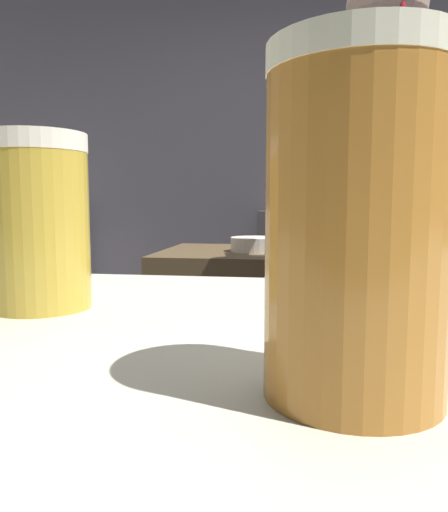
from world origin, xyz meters
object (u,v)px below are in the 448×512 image
Objects in this scene: bottle_soy at (292,199)px; bottle_olive_oil at (400,199)px; mini_fridge at (21,287)px; bartender at (380,232)px; pint_glass_near at (40,222)px; mixing_bowl at (257,244)px; pint_glass_far at (356,227)px; chefs_knife at (441,254)px.

bottle_olive_oil is (0.66, -0.01, 0.00)m from bottle_soy.
bottle_soy reaches higher than mini_fridge.
pint_glass_near is at bearing 145.55° from bartender.
pint_glass_far is at bearing -83.63° from mixing_bowl.
chefs_knife is 1.22× the size of bottle_soy.
pint_glass_near reaches higher than chefs_knife.
chefs_knife is (0.28, 0.41, -0.10)m from bartender.
mini_fridge is at bearing 145.49° from mixing_bowl.
bottle_olive_oil is at bearing 108.17° from chefs_knife.
bottle_soy is at bearing 91.38° from pint_glass_far.
pint_glass_near is at bearing -92.95° from bottle_soy.
pint_glass_near is at bearing -92.24° from chefs_knife.
pint_glass_near is (-0.03, -1.53, 0.14)m from mixing_bowl.
pint_glass_near is at bearing 147.12° from pint_glass_far.
chefs_knife is (0.67, -0.02, -0.02)m from mixing_bowl.
bartender is at bearing -102.44° from bottle_olive_oil.
mixing_bowl is at bearing 88.76° from pint_glass_near.
pint_glass_near is 2.87m from bottle_soy.
pint_glass_far reaches higher than mixing_bowl.
pint_glass_far is at bearing -32.88° from pint_glass_near.
mixing_bowl is 0.83× the size of chefs_knife.
mini_fridge is 2.58m from bottle_olive_oil.
chefs_knife is (2.39, -1.20, 0.39)m from mini_fridge.
mini_fridge is 0.60× the size of bartender.
pint_glass_near reaches higher than mixing_bowl.
pint_glass_near is 0.26m from pint_glass_far.
bottle_soy reaches higher than pint_glass_far.
bartender is at bearing 68.92° from pint_glass_near.
mixing_bowl is at bearing -94.88° from bottle_soy.
bartender is 13.11× the size of pint_glass_near.
bartender is 0.50m from chefs_knife.
pint_glass_near is 0.68× the size of bottle_soy.
bottle_soy is 0.66m from bottle_olive_oil.
mixing_bowl is (-0.39, 0.43, -0.07)m from bartender.
pint_glass_far is (-0.48, -1.65, 0.17)m from chefs_knife.
bartender reaches higher than bottle_soy.
chefs_knife is at bearing -1.64° from mixing_bowl.
pint_glass_far is (0.22, -0.14, 0.00)m from pint_glass_near.
bottle_olive_oil is at bearing 3.30° from mini_fridge.
mixing_bowl is at bearing -158.88° from chefs_knife.
pint_glass_far is 3.01m from bottle_soy.
pint_glass_near is at bearing -58.06° from mini_fridge.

